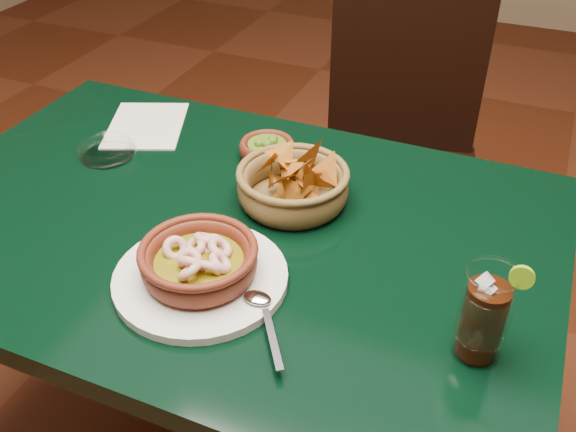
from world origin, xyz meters
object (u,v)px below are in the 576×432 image
at_px(shrimp_plate, 200,265).
at_px(dining_chair, 398,157).
at_px(dining_table, 225,260).
at_px(chip_basket, 293,185).
at_px(cola_drink, 484,315).

bearing_deg(shrimp_plate, dining_chair, 82.69).
relative_size(dining_table, dining_chair, 1.25).
distance_m(dining_chair, chip_basket, 0.67).
bearing_deg(chip_basket, cola_drink, -32.50).
distance_m(dining_table, chip_basket, 0.20).
bearing_deg(dining_chair, shrimp_plate, -97.31).
relative_size(chip_basket, cola_drink, 1.42).
relative_size(dining_table, cola_drink, 7.06).
distance_m(dining_chair, shrimp_plate, 0.92).
relative_size(shrimp_plate, chip_basket, 1.42).
height_order(dining_table, dining_chair, dining_chair).
bearing_deg(shrimp_plate, chip_basket, 79.22).
xyz_separation_m(shrimp_plate, cola_drink, (0.43, 0.02, 0.04)).
height_order(dining_chair, cola_drink, dining_chair).
bearing_deg(dining_table, cola_drink, -16.52).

